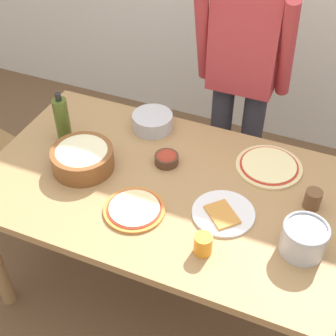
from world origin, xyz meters
The scene contains 13 objects.
ground centered at (0.00, 0.00, 0.00)m, with size 8.00×8.00×0.00m, color brown.
dining_table centered at (0.00, 0.00, 0.67)m, with size 1.60×0.96×0.76m.
person_cook centered at (0.12, 0.76, 0.94)m, with size 0.49×0.25×1.62m.
pizza_raw_on_board centered at (0.40, 0.28, 0.77)m, with size 0.30×0.30×0.02m.
pizza_cooked_on_tray centered at (-0.05, -0.20, 0.77)m, with size 0.26×0.26×0.02m.
plate_with_slice centered at (0.30, -0.08, 0.77)m, with size 0.26×0.26×0.02m.
popcorn_bowl centered at (-0.38, -0.04, 0.82)m, with size 0.28×0.28×0.11m.
mixing_bowl_steel centered at (-0.21, 0.35, 0.80)m, with size 0.20×0.20×0.08m.
small_sauce_bowl centered at (-0.04, 0.13, 0.79)m, with size 0.11×0.11×0.06m.
olive_oil_bottle centered at (-0.57, 0.11, 0.87)m, with size 0.07×0.07×0.26m.
steel_pot centered at (0.63, -0.14, 0.83)m, with size 0.17×0.17×0.13m.
cup_orange centered at (0.28, -0.29, 0.80)m, with size 0.07×0.07×0.09m, color orange.
cup_small_brown centered at (0.62, 0.11, 0.80)m, with size 0.07×0.07×0.09m, color brown.
Camera 1 is at (0.61, -1.40, 2.22)m, focal length 51.51 mm.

